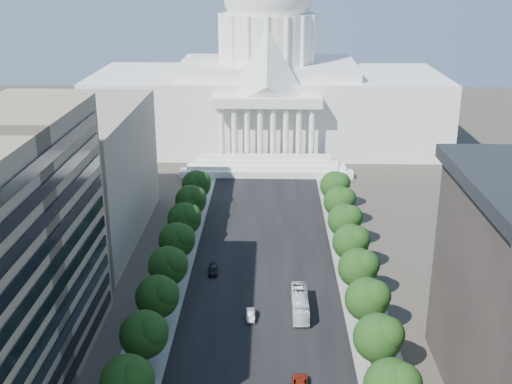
# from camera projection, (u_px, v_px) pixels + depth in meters

# --- Properties ---
(road_asphalt) EXTENTS (30.00, 260.00, 0.01)m
(road_asphalt) POSITION_uv_depth(u_px,v_px,m) (264.00, 256.00, 140.30)
(road_asphalt) COLOR black
(road_asphalt) RESTS_ON ground
(sidewalk_left) EXTENTS (8.00, 260.00, 0.02)m
(sidewalk_left) POSITION_uv_depth(u_px,v_px,m) (177.00, 255.00, 140.74)
(sidewalk_left) COLOR gray
(sidewalk_left) RESTS_ON ground
(sidewalk_right) EXTENTS (8.00, 260.00, 0.02)m
(sidewalk_right) POSITION_uv_depth(u_px,v_px,m) (351.00, 257.00, 139.86)
(sidewalk_right) COLOR gray
(sidewalk_right) RESTS_ON ground
(capitol) EXTENTS (120.00, 56.00, 73.00)m
(capitol) POSITION_uv_depth(u_px,v_px,m) (267.00, 87.00, 223.09)
(capitol) COLOR white
(capitol) RESTS_ON ground
(office_block_left_far) EXTENTS (38.00, 52.00, 30.00)m
(office_block_left_far) POSITION_uv_depth(u_px,v_px,m) (54.00, 175.00, 145.83)
(office_block_left_far) COLOR gray
(office_block_left_far) RESTS_ON ground
(tree_l_c) EXTENTS (7.79, 7.60, 9.97)m
(tree_l_c) POSITION_uv_depth(u_px,v_px,m) (129.00, 381.00, 87.47)
(tree_l_c) COLOR #33261C
(tree_l_c) RESTS_ON ground
(tree_l_d) EXTENTS (7.79, 7.60, 9.97)m
(tree_l_d) POSITION_uv_depth(u_px,v_px,m) (146.00, 334.00, 98.78)
(tree_l_d) COLOR #33261C
(tree_l_d) RESTS_ON ground
(tree_l_e) EXTENTS (7.79, 7.60, 9.97)m
(tree_l_e) POSITION_uv_depth(u_px,v_px,m) (159.00, 296.00, 110.09)
(tree_l_e) COLOR #33261C
(tree_l_e) RESTS_ON ground
(tree_l_f) EXTENTS (7.79, 7.60, 9.97)m
(tree_l_f) POSITION_uv_depth(u_px,v_px,m) (169.00, 265.00, 121.41)
(tree_l_f) COLOR #33261C
(tree_l_f) RESTS_ON ground
(tree_l_g) EXTENTS (7.79, 7.60, 9.97)m
(tree_l_g) POSITION_uv_depth(u_px,v_px,m) (178.00, 240.00, 132.72)
(tree_l_g) COLOR #33261C
(tree_l_g) RESTS_ON ground
(tree_l_h) EXTENTS (7.79, 7.60, 9.97)m
(tree_l_h) POSITION_uv_depth(u_px,v_px,m) (186.00, 218.00, 144.03)
(tree_l_h) COLOR #33261C
(tree_l_h) RESTS_ON ground
(tree_l_i) EXTENTS (7.79, 7.60, 9.97)m
(tree_l_i) POSITION_uv_depth(u_px,v_px,m) (192.00, 200.00, 155.34)
(tree_l_i) COLOR #33261C
(tree_l_i) RESTS_ON ground
(tree_l_j) EXTENTS (7.79, 7.60, 9.97)m
(tree_l_j) POSITION_uv_depth(u_px,v_px,m) (197.00, 184.00, 166.65)
(tree_l_j) COLOR #33261C
(tree_l_j) RESTS_ON ground
(tree_r_d) EXTENTS (7.79, 7.60, 9.97)m
(tree_r_d) POSITION_uv_depth(u_px,v_px,m) (380.00, 337.00, 97.95)
(tree_r_d) COLOR #33261C
(tree_r_d) RESTS_ON ground
(tree_r_e) EXTENTS (7.79, 7.60, 9.97)m
(tree_r_e) POSITION_uv_depth(u_px,v_px,m) (369.00, 298.00, 109.27)
(tree_r_e) COLOR #33261C
(tree_r_e) RESTS_ON ground
(tree_r_f) EXTENTS (7.79, 7.60, 9.97)m
(tree_r_f) POSITION_uv_depth(u_px,v_px,m) (360.00, 267.00, 120.58)
(tree_r_f) COLOR #33261C
(tree_r_f) RESTS_ON ground
(tree_r_g) EXTENTS (7.79, 7.60, 9.97)m
(tree_r_g) POSITION_uv_depth(u_px,v_px,m) (352.00, 241.00, 131.89)
(tree_r_g) COLOR #33261C
(tree_r_g) RESTS_ON ground
(tree_r_h) EXTENTS (7.79, 7.60, 9.97)m
(tree_r_h) POSITION_uv_depth(u_px,v_px,m) (346.00, 220.00, 143.20)
(tree_r_h) COLOR #33261C
(tree_r_h) RESTS_ON ground
(tree_r_i) EXTENTS (7.79, 7.60, 9.97)m
(tree_r_i) POSITION_uv_depth(u_px,v_px,m) (341.00, 201.00, 154.51)
(tree_r_i) COLOR #33261C
(tree_r_i) RESTS_ON ground
(tree_r_j) EXTENTS (7.79, 7.60, 9.97)m
(tree_r_j) POSITION_uv_depth(u_px,v_px,m) (336.00, 185.00, 165.83)
(tree_r_j) COLOR #33261C
(tree_r_j) RESTS_ON ground
(streetlight_c) EXTENTS (2.61, 0.44, 9.00)m
(streetlight_c) POSITION_uv_depth(u_px,v_px,m) (378.00, 301.00, 109.62)
(streetlight_c) COLOR gray
(streetlight_c) RESTS_ON ground
(streetlight_d) EXTENTS (2.61, 0.44, 9.00)m
(streetlight_d) POSITION_uv_depth(u_px,v_px,m) (359.00, 242.00, 133.19)
(streetlight_d) COLOR gray
(streetlight_d) RESTS_ON ground
(streetlight_e) EXTENTS (2.61, 0.44, 9.00)m
(streetlight_e) POSITION_uv_depth(u_px,v_px,m) (346.00, 200.00, 156.76)
(streetlight_e) COLOR gray
(streetlight_e) RESTS_ON ground
(streetlight_f) EXTENTS (2.61, 0.44, 9.00)m
(streetlight_f) POSITION_uv_depth(u_px,v_px,m) (336.00, 170.00, 180.32)
(streetlight_f) COLOR gray
(streetlight_f) RESTS_ON ground
(car_silver) EXTENTS (1.61, 4.37, 1.43)m
(car_silver) POSITION_uv_depth(u_px,v_px,m) (251.00, 315.00, 115.15)
(car_silver) COLOR #95969B
(car_silver) RESTS_ON ground
(car_red) EXTENTS (2.57, 5.39, 1.48)m
(car_red) POSITION_uv_depth(u_px,v_px,m) (300.00, 383.00, 96.31)
(car_red) COLOR maroon
(car_red) RESTS_ON ground
(car_dark_b) EXTENTS (2.23, 4.81, 1.36)m
(car_dark_b) POSITION_uv_depth(u_px,v_px,m) (213.00, 270.00, 132.13)
(car_dark_b) COLOR black
(car_dark_b) RESTS_ON ground
(city_bus) EXTENTS (2.93, 12.31, 3.42)m
(city_bus) POSITION_uv_depth(u_px,v_px,m) (300.00, 303.00, 117.16)
(city_bus) COLOR white
(city_bus) RESTS_ON ground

